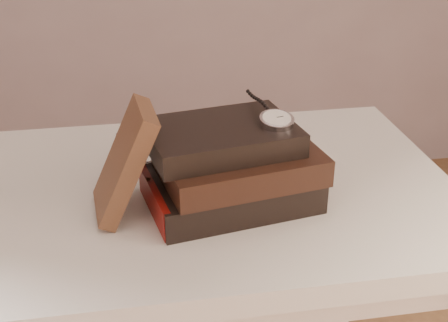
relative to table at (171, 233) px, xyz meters
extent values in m
cube|color=silver|center=(0.00, 0.00, 0.07)|extent=(1.00, 0.60, 0.04)
cube|color=white|center=(0.00, 0.00, 0.01)|extent=(0.88, 0.49, 0.08)
cylinder|color=white|center=(0.45, 0.25, -0.30)|extent=(0.05, 0.05, 0.71)
cube|color=black|center=(0.10, -0.06, 0.12)|extent=(0.29, 0.23, 0.05)
cube|color=beige|center=(0.10, -0.06, 0.12)|extent=(0.28, 0.21, 0.04)
cube|color=gold|center=(-0.04, -0.05, 0.12)|extent=(0.01, 0.01, 0.05)
cube|color=maroon|center=(-0.03, -0.08, 0.12)|extent=(0.04, 0.17, 0.05)
cube|color=black|center=(0.11, -0.06, 0.16)|extent=(0.28, 0.21, 0.04)
cube|color=beige|center=(0.11, -0.06, 0.16)|extent=(0.27, 0.20, 0.03)
cube|color=gold|center=(-0.01, -0.06, 0.16)|extent=(0.01, 0.01, 0.05)
cube|color=black|center=(0.08, -0.05, 0.21)|extent=(0.26, 0.20, 0.04)
cube|color=beige|center=(0.09, -0.05, 0.21)|extent=(0.25, 0.18, 0.03)
cube|color=gold|center=(-0.03, -0.05, 0.21)|extent=(0.01, 0.01, 0.04)
cube|color=#3E2418|center=(-0.07, -0.06, 0.18)|extent=(0.11, 0.12, 0.18)
cylinder|color=silver|center=(0.17, -0.06, 0.23)|extent=(0.06, 0.07, 0.02)
cylinder|color=white|center=(0.17, -0.06, 0.24)|extent=(0.05, 0.05, 0.01)
torus|color=silver|center=(0.17, -0.06, 0.24)|extent=(0.06, 0.06, 0.01)
cylinder|color=silver|center=(0.16, -0.03, 0.23)|extent=(0.01, 0.01, 0.01)
cube|color=black|center=(0.17, -0.06, 0.24)|extent=(0.00, 0.02, 0.00)
cube|color=black|center=(0.18, -0.06, 0.24)|extent=(0.01, 0.00, 0.00)
sphere|color=black|center=(0.16, -0.02, 0.24)|extent=(0.01, 0.01, 0.01)
sphere|color=black|center=(0.16, -0.01, 0.24)|extent=(0.01, 0.01, 0.01)
sphere|color=black|center=(0.16, 0.00, 0.24)|extent=(0.01, 0.01, 0.01)
sphere|color=black|center=(0.16, 0.01, 0.24)|extent=(0.01, 0.01, 0.01)
sphere|color=black|center=(0.16, 0.02, 0.24)|extent=(0.01, 0.01, 0.01)
sphere|color=black|center=(0.16, 0.02, 0.24)|extent=(0.01, 0.01, 0.01)
sphere|color=black|center=(0.15, 0.03, 0.24)|extent=(0.01, 0.01, 0.01)
sphere|color=black|center=(0.15, 0.04, 0.24)|extent=(0.01, 0.01, 0.01)
sphere|color=black|center=(0.15, 0.05, 0.24)|extent=(0.01, 0.01, 0.01)
sphere|color=black|center=(0.15, 0.06, 0.24)|extent=(0.01, 0.01, 0.01)
torus|color=silver|center=(-0.04, 0.00, 0.17)|extent=(0.06, 0.02, 0.05)
torus|color=silver|center=(0.02, 0.01, 0.17)|extent=(0.06, 0.02, 0.05)
cylinder|color=silver|center=(-0.01, 0.01, 0.17)|extent=(0.02, 0.01, 0.00)
cylinder|color=silver|center=(-0.07, 0.06, 0.16)|extent=(0.02, 0.12, 0.03)
cylinder|color=silver|center=(0.03, 0.08, 0.16)|extent=(0.02, 0.12, 0.03)
camera|label=1|loc=(-0.06, -0.91, 0.61)|focal=48.30mm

